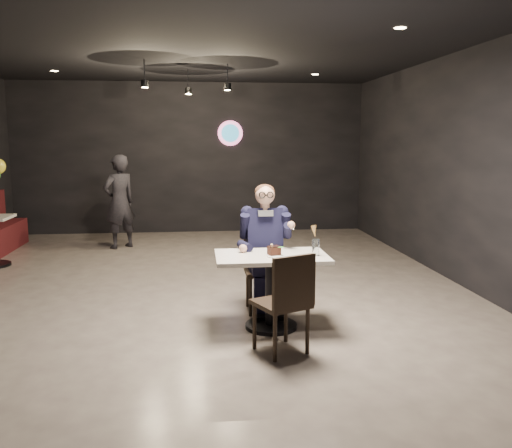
{
  "coord_description": "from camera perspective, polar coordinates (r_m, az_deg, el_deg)",
  "views": [
    {
      "loc": [
        0.12,
        -6.55,
        1.87
      ],
      "look_at": [
        0.75,
        -0.77,
        0.97
      ],
      "focal_mm": 38.0,
      "sensor_mm": 36.0,
      "label": 1
    }
  ],
  "objects": [
    {
      "name": "wall_sign",
      "position": [
        11.04,
        -2.73,
        9.53
      ],
      "size": [
        0.5,
        0.06,
        0.5
      ],
      "primitive_type": null,
      "color": "pink",
      "rests_on": "floor"
    },
    {
      "name": "main_table",
      "position": [
        5.44,
        1.62,
        -7.11
      ],
      "size": [
        1.1,
        0.7,
        0.75
      ],
      "primitive_type": "cube",
      "color": "silver",
      "rests_on": "floor"
    },
    {
      "name": "dessert_plate",
      "position": [
        5.26,
        2.23,
        -3.4
      ],
      "size": [
        0.19,
        0.19,
        0.01
      ],
      "primitive_type": "cylinder",
      "color": "white",
      "rests_on": "main_table"
    },
    {
      "name": "pendant_lights",
      "position": [
        8.61,
        -7.24,
        15.53
      ],
      "size": [
        1.4,
        1.2,
        0.36
      ],
      "primitive_type": "cube",
      "color": "black",
      "rests_on": "floor"
    },
    {
      "name": "chair_near",
      "position": [
        4.83,
        2.63,
        -8.15
      ],
      "size": [
        0.57,
        0.59,
        0.92
      ],
      "primitive_type": "cube",
      "rotation": [
        0.0,
        0.0,
        0.43
      ],
      "color": "black",
      "rests_on": "floor"
    },
    {
      "name": "mint_leaf",
      "position": [
        5.26,
        2.62,
        -2.44
      ],
      "size": [
        0.07,
        0.04,
        0.01
      ],
      "primitive_type": "ellipsoid",
      "color": "#328C2E",
      "rests_on": "cake_slice"
    },
    {
      "name": "floor",
      "position": [
        6.82,
        -7.03,
        -7.14
      ],
      "size": [
        9.0,
        9.0,
        0.0
      ],
      "primitive_type": "plane",
      "color": "gray",
      "rests_on": "ground"
    },
    {
      "name": "chair_far",
      "position": [
        5.95,
        0.89,
        -4.88
      ],
      "size": [
        0.42,
        0.46,
        0.92
      ],
      "primitive_type": "cube",
      "color": "black",
      "rests_on": "floor"
    },
    {
      "name": "sundae_glass",
      "position": [
        5.33,
        6.3,
        -2.45
      ],
      "size": [
        0.07,
        0.07,
        0.16
      ],
      "primitive_type": "cylinder",
      "color": "silver",
      "rests_on": "main_table"
    },
    {
      "name": "cake_slice",
      "position": [
        5.29,
        1.92,
        -2.83
      ],
      "size": [
        0.13,
        0.12,
        0.08
      ],
      "primitive_type": "cube",
      "rotation": [
        0.0,
        0.0,
        0.35
      ],
      "color": "black",
      "rests_on": "dessert_plate"
    },
    {
      "name": "seated_man",
      "position": [
        5.89,
        0.9,
        -2.42
      ],
      "size": [
        0.6,
        0.8,
        1.44
      ],
      "primitive_type": "cube",
      "color": "black",
      "rests_on": "floor"
    },
    {
      "name": "wafer_cone",
      "position": [
        5.3,
        6.16,
        -0.79
      ],
      "size": [
        0.07,
        0.07,
        0.12
      ],
      "primitive_type": "cone",
      "rotation": [
        0.0,
        0.0,
        0.26
      ],
      "color": "#B38C49",
      "rests_on": "sundae_glass"
    },
    {
      "name": "passerby",
      "position": [
        9.65,
        -14.18,
        2.28
      ],
      "size": [
        0.7,
        0.67,
        1.62
      ],
      "primitive_type": "imported",
      "rotation": [
        0.0,
        0.0,
        3.81
      ],
      "color": "black",
      "rests_on": "floor"
    }
  ]
}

